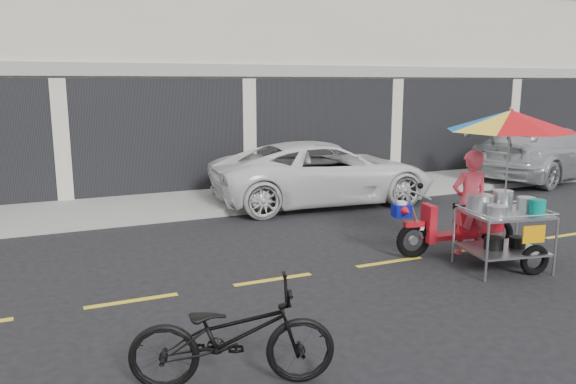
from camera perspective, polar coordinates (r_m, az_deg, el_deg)
name	(u,v)px	position (r m, az deg, el deg)	size (l,w,h in m)	color
ground	(389,262)	(9.14, 10.26, -7.02)	(90.00, 90.00, 0.00)	black
sidewalk	(263,195)	(13.86, -2.52, -0.30)	(45.00, 3.00, 0.15)	gray
shophouse_block	(285,39)	(19.41, -0.27, 15.31)	(36.00, 8.11, 10.40)	beige
centerline	(389,262)	(9.13, 10.26, -7.00)	(42.00, 0.10, 0.01)	gold
white_pickup	(324,173)	(13.18, 3.66, 1.98)	(2.42, 5.25, 1.46)	silver
silver_pickup	(544,153)	(18.02, 24.58, 3.67)	(2.22, 5.47, 1.59)	#B4B8BC
near_bicycle	(233,335)	(5.41, -5.64, -14.28)	(0.67, 1.92, 1.01)	black
food_vendor_rig	(493,165)	(9.21, 20.10, 2.55)	(2.45, 2.27, 2.47)	black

